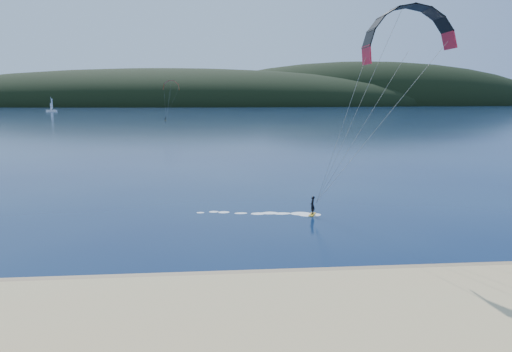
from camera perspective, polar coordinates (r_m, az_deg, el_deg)
The scene contains 6 objects.
ground at distance 23.67m, azimuth -10.06°, elevation -16.12°, with size 1800.00×1800.00×0.00m, color #07153A.
wet_sand at distance 27.78m, azimuth -9.31°, elevation -12.09°, with size 220.00×2.50×0.10m.
headland at distance 766.71m, azimuth -5.55°, elevation 8.24°, with size 1200.00×310.00×140.00m.
kitesurfer_near at distance 37.74m, azimuth 16.62°, elevation 12.89°, with size 19.70×8.84×15.76m.
kitesurfer_far at distance 229.71m, azimuth -9.96°, elevation 10.07°, with size 7.63×5.68×16.83m.
sailboat at distance 435.85m, azimuth -22.92°, elevation 7.13°, with size 8.67×5.54×12.26m.
Camera 1 is at (1.97, -21.36, 10.01)m, focal length 33.98 mm.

